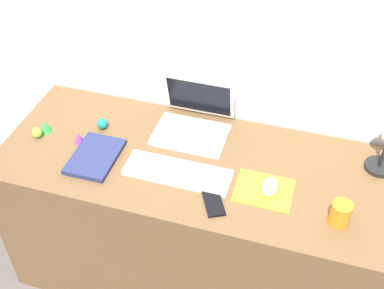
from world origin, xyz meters
name	(u,v)px	position (x,y,z in m)	size (l,w,h in m)	color
ground_plane	(199,271)	(0.00, 0.00, 0.00)	(6.00, 6.00, 0.00)	#59514C
back_wall	(223,97)	(0.00, 0.35, 0.81)	(2.82, 0.05, 1.62)	silver
desk	(199,224)	(0.00, 0.00, 0.37)	(1.62, 0.62, 0.74)	brown
laptop	(194,118)	(-0.09, 0.20, 0.79)	(0.30, 0.26, 0.21)	white
keyboard	(178,173)	(-0.06, -0.08, 0.75)	(0.41, 0.13, 0.02)	white
mousepad	(264,190)	(0.27, -0.07, 0.74)	(0.21, 0.17, 0.00)	yellow
mouse	(270,187)	(0.28, -0.07, 0.76)	(0.06, 0.10, 0.03)	white
cell_phone	(213,203)	(0.10, -0.19, 0.74)	(0.06, 0.13, 0.01)	black
notebook_pad	(95,156)	(-0.40, -0.09, 0.75)	(0.17, 0.24, 0.02)	navy
coffee_mug	(340,213)	(0.54, -0.14, 0.79)	(0.07, 0.07, 0.09)	orange
toy_figurine_purple	(79,138)	(-0.51, -0.02, 0.76)	(0.04, 0.04, 0.04)	purple
toy_figurine_lime	(37,133)	(-0.69, -0.04, 0.76)	(0.04, 0.04, 0.04)	#8CDB33
toy_figurine_green	(46,126)	(-0.67, 0.00, 0.77)	(0.05, 0.05, 0.05)	green
toy_figurine_teal	(102,124)	(-0.45, 0.09, 0.76)	(0.04, 0.04, 0.05)	teal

